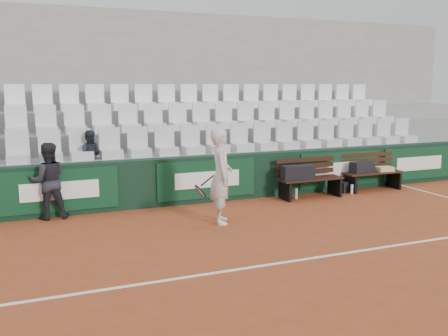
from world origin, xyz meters
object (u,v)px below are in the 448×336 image
(ball_kid, at_px, (48,181))
(spectator_c, at_px, (89,134))
(sports_bag_left, at_px, (298,172))
(sports_bag_right, at_px, (362,167))
(water_bottle_far, at_px, (352,189))
(tennis_player, at_px, (221,176))
(bench_left, at_px, (310,188))
(bench_right, at_px, (372,181))
(water_bottle_near, at_px, (296,194))
(sports_bag_ground, at_px, (345,187))

(ball_kid, xyz_separation_m, spectator_c, (0.86, 0.72, 0.79))
(sports_bag_left, relative_size, sports_bag_right, 1.28)
(water_bottle_far, relative_size, spectator_c, 0.22)
(ball_kid, bearing_deg, sports_bag_left, 176.50)
(sports_bag_right, bearing_deg, tennis_player, -162.74)
(bench_left, distance_m, bench_right, 1.82)
(sports_bag_right, bearing_deg, spectator_c, 171.47)
(sports_bag_left, relative_size, spectator_c, 0.68)
(tennis_player, bearing_deg, water_bottle_near, 26.77)
(bench_right, relative_size, spectator_c, 1.43)
(sports_bag_left, height_order, water_bottle_near, sports_bag_left)
(bench_right, bearing_deg, ball_kid, 178.48)
(bench_right, relative_size, water_bottle_far, 6.59)
(bench_right, bearing_deg, sports_bag_ground, 174.34)
(bench_right, distance_m, ball_kid, 7.38)
(water_bottle_near, xyz_separation_m, tennis_player, (-2.26, -1.14, 0.75))
(sports_bag_ground, bearing_deg, water_bottle_far, -92.53)
(water_bottle_far, bearing_deg, bench_right, 15.09)
(water_bottle_far, distance_m, spectator_c, 6.03)
(sports_bag_right, distance_m, water_bottle_near, 1.92)
(bench_left, distance_m, water_bottle_far, 1.09)
(bench_right, height_order, spectator_c, spectator_c)
(spectator_c, bearing_deg, sports_bag_ground, -170.93)
(tennis_player, bearing_deg, bench_right, 16.10)
(sports_bag_right, distance_m, tennis_player, 4.32)
(bench_right, xyz_separation_m, sports_bag_right, (-0.33, -0.01, 0.35))
(bench_left, relative_size, sports_bag_right, 2.69)
(sports_bag_left, xyz_separation_m, sports_bag_right, (1.83, 0.14, -0.02))
(bench_left, bearing_deg, sports_bag_left, -178.72)
(tennis_player, distance_m, ball_kid, 3.27)
(tennis_player, bearing_deg, water_bottle_far, 16.29)
(water_bottle_near, distance_m, water_bottle_far, 1.46)
(sports_bag_right, relative_size, spectator_c, 0.53)
(water_bottle_near, xyz_separation_m, water_bottle_far, (1.46, -0.05, -0.01))
(bench_left, relative_size, sports_bag_ground, 3.71)
(tennis_player, bearing_deg, ball_kid, 153.05)
(sports_bag_left, bearing_deg, bench_left, 1.28)
(ball_kid, bearing_deg, water_bottle_far, 176.88)
(tennis_player, xyz_separation_m, ball_kid, (-2.91, 1.48, -0.15))
(water_bottle_near, bearing_deg, sports_bag_ground, 8.35)
(tennis_player, bearing_deg, spectator_c, 132.87)
(sports_bag_right, distance_m, ball_kid, 7.03)
(sports_bag_ground, xyz_separation_m, water_bottle_near, (-1.47, -0.22, -0.00))
(water_bottle_near, bearing_deg, ball_kid, 176.25)
(bench_left, height_order, tennis_player, tennis_player)
(sports_bag_ground, distance_m, spectator_c, 6.00)
(bench_right, height_order, tennis_player, tennis_player)
(ball_kid, bearing_deg, sports_bag_right, 178.63)
(sports_bag_left, height_order, sports_bag_right, sports_bag_left)
(tennis_player, bearing_deg, sports_bag_right, 17.26)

